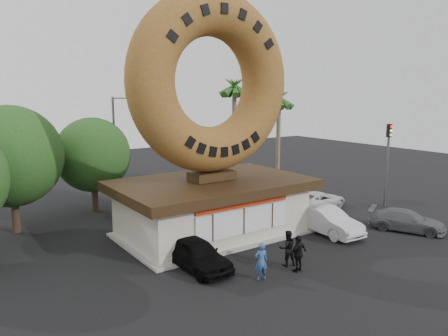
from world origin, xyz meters
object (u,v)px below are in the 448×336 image
object	(u,v)px
person_left	(261,261)
car_white	(319,200)
car_black	(197,254)
traffic_signal	(388,154)
car_grey	(407,220)
donut_shop	(212,205)
street_lamp	(117,145)
person_right	(298,253)
person_center	(287,248)
giant_donut	(211,82)
car_silver	(326,220)

from	to	relation	value
person_left	car_white	distance (m)	13.28
car_black	person_left	bearing A→B (deg)	-60.34
traffic_signal	car_grey	bearing A→B (deg)	-132.53
donut_shop	person_left	size ratio (longest dim) A/B	6.42
street_lamp	traffic_signal	bearing A→B (deg)	-37.14
donut_shop	car_white	bearing A→B (deg)	2.38
donut_shop	car_grey	size ratio (longest dim) A/B	2.55
person_right	car_grey	bearing A→B (deg)	176.57
street_lamp	car_black	size ratio (longest dim) A/B	1.85
traffic_signal	car_white	size ratio (longest dim) A/B	1.37
person_left	car_white	size ratio (longest dim) A/B	0.39
person_center	car_grey	xyz separation A→B (m)	(9.69, -0.20, -0.25)
street_lamp	person_right	distance (m)	17.43
street_lamp	person_right	world-z (taller)	street_lamp
giant_donut	traffic_signal	bearing A→B (deg)	-8.17
person_center	street_lamp	bearing A→B (deg)	-60.98
donut_shop	car_silver	size ratio (longest dim) A/B	2.35
person_center	car_white	world-z (taller)	person_center
donut_shop	car_white	world-z (taller)	donut_shop
traffic_signal	car_white	bearing A→B (deg)	151.78
donut_shop	car_black	distance (m)	5.27
person_right	car_silver	distance (m)	6.22
person_left	car_black	bearing A→B (deg)	-42.63
donut_shop	traffic_signal	world-z (taller)	traffic_signal
car_black	car_silver	distance (m)	9.13
car_silver	car_white	world-z (taller)	car_silver
person_left	car_silver	world-z (taller)	person_left
person_left	person_center	xyz separation A→B (m)	(2.11, 0.55, 0.02)
car_white	person_right	bearing A→B (deg)	123.43
giant_donut	car_grey	xyz separation A→B (m)	(10.08, -6.29, -8.25)
car_black	car_silver	xyz separation A→B (m)	(9.13, 0.07, 0.05)
person_left	traffic_signal	bearing A→B (deg)	-147.97
donut_shop	street_lamp	bearing A→B (deg)	100.50
person_center	person_right	bearing A→B (deg)	106.42
car_black	person_center	bearing A→B (deg)	-32.12
donut_shop	person_center	distance (m)	6.14
donut_shop	person_right	distance (m)	6.96
person_center	car_silver	world-z (taller)	person_center
donut_shop	car_black	world-z (taller)	donut_shop
donut_shop	person_left	distance (m)	6.90
person_right	car_black	bearing A→B (deg)	-46.12
street_lamp	person_center	distance (m)	16.63
person_center	car_grey	world-z (taller)	person_center
person_right	donut_shop	bearing A→B (deg)	-94.49
car_silver	car_grey	xyz separation A→B (m)	(4.38, -2.48, -0.15)
giant_donut	person_right	world-z (taller)	giant_donut
traffic_signal	car_black	xyz separation A→B (m)	(-17.43, -1.87, -3.13)
person_center	car_grey	distance (m)	9.70
car_silver	person_right	bearing A→B (deg)	-147.57
street_lamp	person_left	bearing A→B (deg)	-89.56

